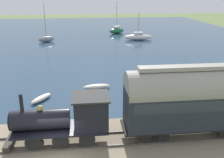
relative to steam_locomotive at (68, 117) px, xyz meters
The scene contains 9 objects.
harbor_water 43.26m from the steam_locomotive, ahead, with size 80.00×80.00×0.01m.
rail_embankment 2.09m from the steam_locomotive, 90.00° to the left, with size 5.80×56.00×0.61m.
steam_locomotive is the anchor object (origin of this frame).
passenger_coach 7.89m from the steam_locomotive, 90.00° to the right, with size 2.40×8.92×4.69m.
sailboat_green 47.37m from the steam_locomotive, 11.04° to the right, with size 3.40×4.33×7.21m.
sailboat_white 39.43m from the steam_locomotive, 18.21° to the right, with size 1.68×5.88×5.32m.
sailboat_gray 37.89m from the steam_locomotive, ahead, with size 2.39×3.33×7.20m.
rowboat_near_shore 11.04m from the steam_locomotive, 12.24° to the right, with size 1.18×2.88×0.47m.
rowboat_mid_harbor 8.88m from the steam_locomotive, 19.79° to the left, with size 2.60×2.00×0.43m.
Camera 1 is at (-13.48, -1.53, 9.64)m, focal length 42.00 mm.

